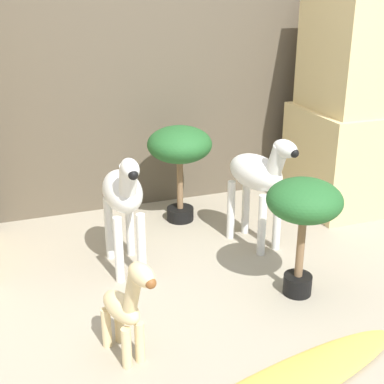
# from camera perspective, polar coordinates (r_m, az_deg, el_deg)

# --- Properties ---
(ground_plane) EXTENTS (14.00, 14.00, 0.00)m
(ground_plane) POSITION_cam_1_polar(r_m,az_deg,el_deg) (2.39, 5.42, -15.53)
(ground_plane) COLOR #9E937F
(wall_back) EXTENTS (6.40, 0.08, 2.20)m
(wall_back) POSITION_cam_1_polar(r_m,az_deg,el_deg) (3.47, -5.90, 15.99)
(wall_back) COLOR brown
(wall_back) RESTS_ON ground_plane
(rock_pillar_right) EXTENTS (0.84, 0.65, 1.34)m
(rock_pillar_right) POSITION_cam_1_polar(r_m,az_deg,el_deg) (3.72, 17.96, 8.14)
(rock_pillar_right) COLOR #DBC184
(rock_pillar_right) RESTS_ON ground_plane
(zebra_right) EXTENTS (0.29, 0.50, 0.68)m
(zebra_right) POSITION_cam_1_polar(r_m,az_deg,el_deg) (2.99, 7.11, 1.64)
(zebra_right) COLOR silver
(zebra_right) RESTS_ON ground_plane
(zebra_left) EXTENTS (0.20, 0.49, 0.68)m
(zebra_left) POSITION_cam_1_polar(r_m,az_deg,el_deg) (2.73, -7.32, -0.44)
(zebra_left) COLOR silver
(zebra_left) RESTS_ON ground_plane
(giraffe_figurine) EXTENTS (0.19, 0.37, 0.50)m
(giraffe_figurine) POSITION_cam_1_polar(r_m,az_deg,el_deg) (2.15, -6.99, -11.96)
(giraffe_figurine) COLOR beige
(giraffe_figurine) RESTS_ON ground_plane
(potted_palm_front) EXTENTS (0.40, 0.40, 0.62)m
(potted_palm_front) POSITION_cam_1_polar(r_m,az_deg,el_deg) (3.28, -1.33, 4.56)
(potted_palm_front) COLOR black
(potted_palm_front) RESTS_ON ground_plane
(potted_palm_back) EXTENTS (0.35, 0.35, 0.59)m
(potted_palm_back) POSITION_cam_1_polar(r_m,az_deg,el_deg) (2.53, 11.85, -1.63)
(potted_palm_back) COLOR black
(potted_palm_back) RESTS_ON ground_plane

